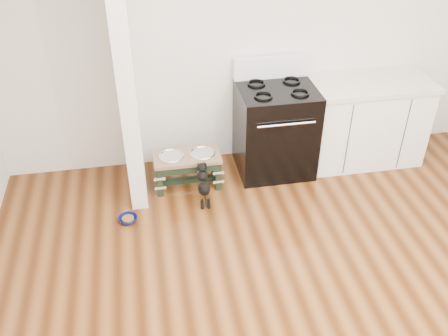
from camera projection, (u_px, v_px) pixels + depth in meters
room_shell at (349, 147)px, 2.64m from camera, size 5.00×5.00×5.00m
partition_wall at (124, 59)px, 4.32m from camera, size 0.15×0.80×2.70m
oven_range at (275, 128)px, 5.08m from camera, size 0.76×0.69×1.14m
cabinet_run at (364, 121)px, 5.25m from camera, size 1.24×0.64×0.91m
dog_feeder at (187, 164)px, 4.94m from camera, size 0.66×0.35×0.37m
puppy at (203, 183)px, 4.74m from camera, size 0.12×0.34×0.40m
floor_bowl at (128, 219)px, 4.60m from camera, size 0.23×0.23×0.05m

